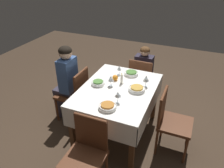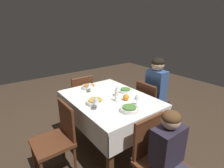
# 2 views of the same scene
# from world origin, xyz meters

# --- Properties ---
(ground_plane) EXTENTS (8.00, 8.00, 0.00)m
(ground_plane) POSITION_xyz_m (0.00, 0.00, 0.00)
(ground_plane) COLOR #3D2D21
(dining_table) EXTENTS (1.26, 0.95, 0.78)m
(dining_table) POSITION_xyz_m (0.00, 0.00, 0.67)
(dining_table) COLOR white
(dining_table) RESTS_ON ground_plane
(chair_north) EXTENTS (0.42, 0.42, 0.87)m
(chair_north) POSITION_xyz_m (0.09, 0.73, 0.49)
(chair_north) COLOR #562D19
(chair_north) RESTS_ON ground_plane
(chair_east) EXTENTS (0.42, 0.42, 0.87)m
(chair_east) POSITION_xyz_m (0.89, -0.09, 0.49)
(chair_east) COLOR #562D19
(chair_east) RESTS_ON ground_plane
(chair_south) EXTENTS (0.42, 0.42, 0.87)m
(chair_south) POSITION_xyz_m (-0.00, -0.73, 0.49)
(chair_south) COLOR #562D19
(chair_south) RESTS_ON ground_plane
(chair_west) EXTENTS (0.42, 0.42, 0.87)m
(chair_west) POSITION_xyz_m (-0.89, 0.01, 0.49)
(chair_west) COLOR #562D19
(chair_west) RESTS_ON ground_plane
(person_adult_denim) EXTENTS (0.30, 0.34, 1.22)m
(person_adult_denim) POSITION_xyz_m (0.09, 0.88, 0.69)
(person_adult_denim) COLOR #383342
(person_adult_denim) RESTS_ON ground_plane
(person_child_dark) EXTENTS (0.33, 0.30, 1.03)m
(person_child_dark) POSITION_xyz_m (1.05, -0.09, 0.57)
(person_child_dark) COLOR #383342
(person_child_dark) RESTS_ON ground_plane
(bowl_north) EXTENTS (0.18, 0.18, 0.06)m
(bowl_north) POSITION_xyz_m (-0.01, 0.29, 0.81)
(bowl_north) COLOR white
(bowl_north) RESTS_ON dining_table
(wine_glass_north) EXTENTS (0.07, 0.07, 0.16)m
(wine_glass_north) POSITION_xyz_m (0.03, 0.11, 0.89)
(wine_glass_north) COLOR white
(wine_glass_north) RESTS_ON dining_table
(bowl_east) EXTENTS (0.21, 0.21, 0.06)m
(bowl_east) POSITION_xyz_m (0.44, -0.04, 0.81)
(bowl_east) COLOR white
(bowl_east) RESTS_ON dining_table
(wine_glass_east) EXTENTS (0.07, 0.07, 0.14)m
(wine_glass_east) POSITION_xyz_m (0.38, 0.13, 0.88)
(wine_glass_east) COLOR white
(wine_glass_east) RESTS_ON dining_table
(bowl_south) EXTENTS (0.22, 0.22, 0.06)m
(bowl_south) POSITION_xyz_m (0.05, -0.25, 0.81)
(bowl_south) COLOR white
(bowl_south) RESTS_ON dining_table
(wine_glass_south) EXTENTS (0.08, 0.08, 0.17)m
(wine_glass_south) POSITION_xyz_m (0.19, -0.33, 0.90)
(wine_glass_south) COLOR white
(wine_glass_south) RESTS_ON dining_table
(bowl_west) EXTENTS (0.21, 0.21, 0.06)m
(bowl_west) POSITION_xyz_m (-0.45, -0.05, 0.81)
(bowl_west) COLOR white
(bowl_west) RESTS_ON dining_table
(wine_glass_west) EXTENTS (0.08, 0.08, 0.15)m
(wine_glass_west) POSITION_xyz_m (-0.30, -0.12, 0.89)
(wine_glass_west) COLOR white
(wine_glass_west) RESTS_ON dining_table
(candle_centerpiece) EXTENTS (0.06, 0.06, 0.16)m
(candle_centerpiece) POSITION_xyz_m (0.14, -0.00, 0.84)
(candle_centerpiece) COLOR beige
(candle_centerpiece) RESTS_ON dining_table
(orange_fruit) EXTENTS (0.08, 0.08, 0.08)m
(orange_fruit) POSITION_xyz_m (0.20, 0.12, 0.82)
(orange_fruit) COLOR orange
(orange_fruit) RESTS_ON dining_table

